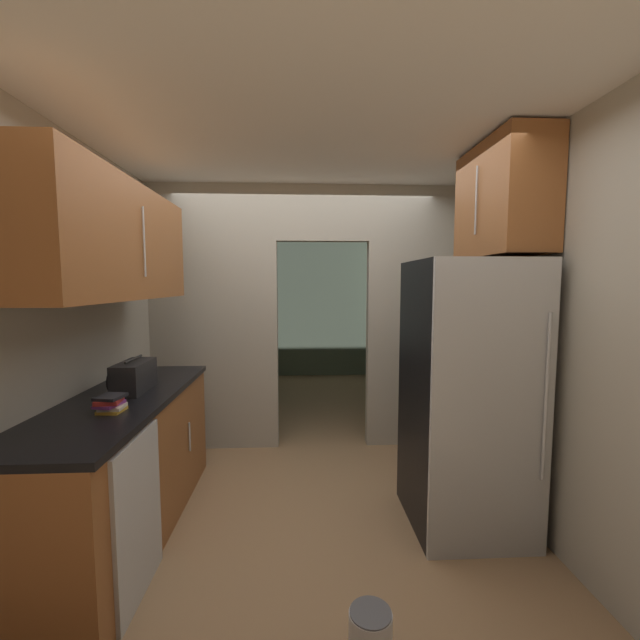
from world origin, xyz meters
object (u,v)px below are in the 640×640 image
at_px(dishwasher, 139,517).
at_px(paint_can, 370,633).
at_px(refrigerator, 466,395).
at_px(boombox, 134,377).
at_px(book_stack, 110,403).

xyz_separation_m(dishwasher, paint_can, (1.15, -0.40, -0.33)).
height_order(refrigerator, boombox, refrigerator).
bearing_deg(paint_can, dishwasher, 160.76).
distance_m(refrigerator, paint_can, 1.49).
relative_size(dishwasher, boombox, 2.31).
bearing_deg(refrigerator, boombox, 177.05).
xyz_separation_m(boombox, book_stack, (0.05, -0.44, -0.05)).
bearing_deg(book_stack, paint_can, -24.74).
distance_m(refrigerator, book_stack, 2.22).
height_order(boombox, paint_can, boombox).
height_order(dishwasher, book_stack, book_stack).
height_order(book_stack, paint_can, book_stack).
xyz_separation_m(book_stack, paint_can, (1.38, -0.64, -0.87)).
distance_m(boombox, paint_can, 2.01).
xyz_separation_m(refrigerator, paint_can, (-0.81, -0.96, -0.80)).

